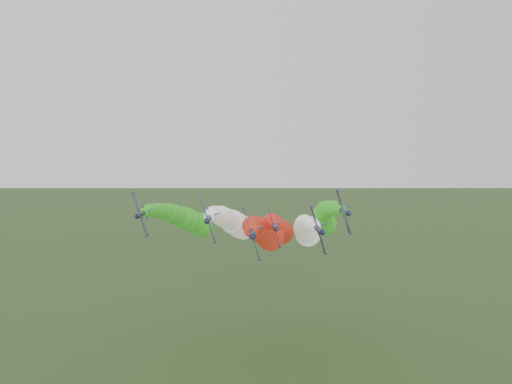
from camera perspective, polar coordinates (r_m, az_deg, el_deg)
jet_lead at (r=131.75m, az=0.84°, el=-4.64°), size 13.07×72.74×19.06m
jet_inner_left at (r=138.70m, az=-2.58°, el=-3.53°), size 12.37×72.03×18.35m
jet_inner_right at (r=138.77m, az=5.79°, el=-4.35°), size 12.45×72.11×18.43m
jet_outer_left at (r=147.28m, az=-7.83°, el=-3.16°), size 12.84×72.50×18.82m
jet_outer_right at (r=146.72m, az=7.80°, el=-2.97°), size 12.86×72.52×18.84m
jet_trail at (r=154.02m, az=2.47°, el=-4.15°), size 12.76×72.42×18.74m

